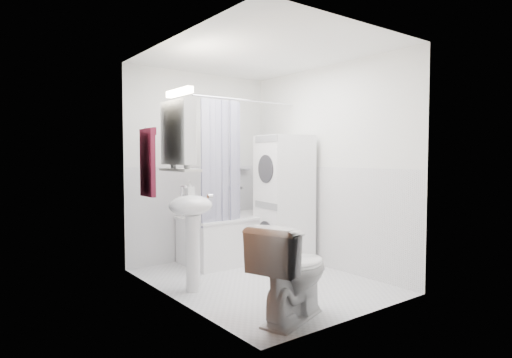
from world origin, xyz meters
TOP-DOWN VIEW (x-y plane):
  - floor at (0.00, 0.00)m, footprint 2.60×2.60m
  - room_walls at (0.00, 0.00)m, footprint 2.60×2.60m
  - wainscot at (0.00, 0.29)m, footprint 1.98×2.58m
  - door at (-0.95, -0.55)m, footprint 0.05×2.00m
  - bathtub at (0.38, 0.92)m, footprint 1.52×0.72m
  - tub_spout at (0.58, 1.25)m, footprint 0.04×0.12m
  - curtain_rod at (0.38, 0.62)m, footprint 1.70×0.02m
  - shower_curtain at (-0.09, 0.62)m, footprint 0.55×0.02m
  - sink at (-0.75, 0.14)m, footprint 0.44×0.37m
  - medicine_cabinet at (-0.90, 0.10)m, footprint 0.13×0.50m
  - shelf at (-0.89, 0.10)m, footprint 0.18×0.54m
  - shower_caddy at (0.63, 1.24)m, footprint 0.22×0.06m
  - towel at (-0.94, 0.75)m, footprint 0.07×0.31m
  - washer_dryer at (0.68, 0.42)m, footprint 0.63×0.63m
  - toilet at (-0.45, -1.00)m, footprint 0.90×0.69m
  - soap_pump at (-0.71, 0.25)m, footprint 0.08×0.17m
  - shelf_bottle at (-0.89, -0.05)m, footprint 0.07×0.18m
  - shelf_cup at (-0.89, 0.22)m, footprint 0.10×0.09m
  - shampoo_a at (0.35, 1.24)m, footprint 0.13×0.17m
  - shampoo_b at (0.47, 1.24)m, footprint 0.08×0.21m

SIDE VIEW (x-z plane):
  - floor at x=0.00m, z-range 0.00..0.00m
  - bathtub at x=0.38m, z-range 0.03..0.61m
  - toilet at x=-0.45m, z-range 0.00..0.78m
  - wainscot at x=0.00m, z-range -0.69..1.89m
  - sink at x=-0.75m, z-range 0.18..1.22m
  - washer_dryer at x=0.68m, z-range 0.00..1.58m
  - tub_spout at x=0.58m, z-range 0.88..0.92m
  - soap_pump at x=-0.71m, z-range 0.91..0.99m
  - door at x=-0.95m, z-range 0.00..2.00m
  - shower_caddy at x=0.63m, z-range 1.14..1.16m
  - shelf at x=-0.89m, z-range 1.19..1.21m
  - shampoo_b at x=0.47m, z-range 1.16..1.24m
  - shampoo_a at x=0.35m, z-range 1.16..1.29m
  - shelf_bottle at x=-0.89m, z-range 1.21..1.28m
  - shower_curtain at x=-0.09m, z-range 0.52..1.98m
  - shelf_cup at x=-0.89m, z-range 1.21..1.31m
  - towel at x=-0.94m, z-range 0.91..1.65m
  - room_walls at x=0.00m, z-range 0.19..2.79m
  - medicine_cabinet at x=-0.90m, z-range 1.21..1.92m
  - curtain_rod at x=0.38m, z-range 1.99..2.01m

